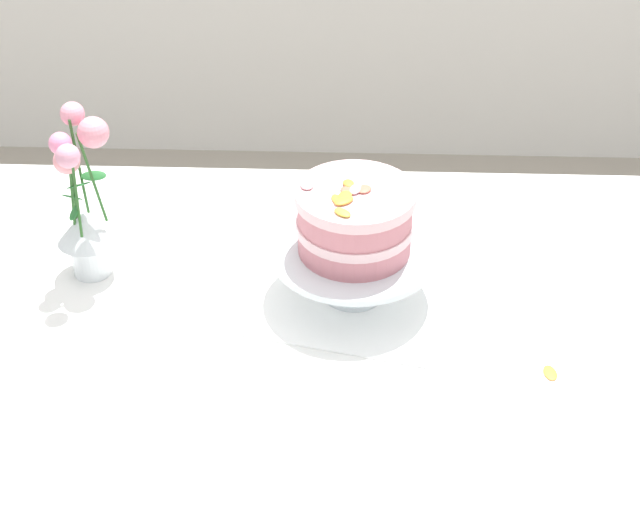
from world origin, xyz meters
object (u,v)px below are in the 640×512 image
object	(u,v)px
dining_table	(297,368)
layer_cake	(355,220)
flower_vase	(84,208)
cake_stand	(354,257)

from	to	relation	value
dining_table	layer_cake	size ratio (longest dim) A/B	6.86
dining_table	layer_cake	distance (m)	0.29
layer_cake	flower_vase	bearing A→B (deg)	173.94
dining_table	layer_cake	xyz separation A→B (m)	(0.10, 0.10, 0.25)
flower_vase	dining_table	bearing A→B (deg)	-21.28
layer_cake	flower_vase	size ratio (longest dim) A/B	0.62
dining_table	cake_stand	bearing A→B (deg)	45.86
layer_cake	cake_stand	bearing A→B (deg)	42.32
cake_stand	layer_cake	size ratio (longest dim) A/B	1.42
dining_table	cake_stand	world-z (taller)	cake_stand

